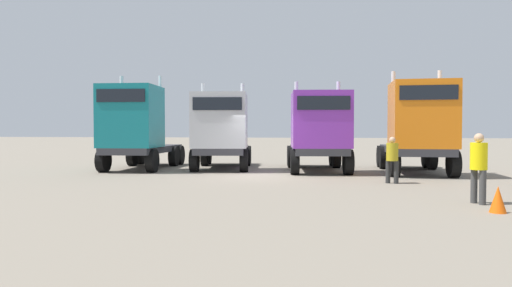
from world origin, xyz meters
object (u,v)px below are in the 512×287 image
Objects in this scene: semi_truck_purple at (319,131)px; traffic_cone_near at (498,199)px; semi_truck_teal at (136,127)px; visitor_with_camera at (392,157)px; visitor_in_hivis at (479,163)px; semi_truck_orange at (419,128)px; semi_truck_silver at (221,131)px.

semi_truck_purple reaches higher than traffic_cone_near.
visitor_with_camera is at bearing 68.58° from semi_truck_teal.
visitor_in_hivis is 4.35m from visitor_with_camera.
visitor_in_hivis reaches higher than traffic_cone_near.
semi_truck_purple reaches higher than visitor_with_camera.
traffic_cone_near is at bearing -114.34° from visitor_in_hivis.
visitor_in_hivis is at bearing 54.76° from semi_truck_teal.
visitor_in_hivis is (12.58, -7.21, -0.96)m from semi_truck_teal.
traffic_cone_near is (0.05, -1.20, -0.72)m from visitor_in_hivis.
semi_truck_orange reaches higher than visitor_with_camera.
semi_truck_purple is at bearing 115.66° from traffic_cone_near.
traffic_cone_near is (1.63, -5.26, -0.63)m from visitor_with_camera.
visitor_with_camera is at bearing 51.06° from semi_truck_silver.
visitor_in_hivis is (4.24, -7.75, -0.80)m from semi_truck_purple.
semi_truck_purple is 3.47× the size of visitor_in_hivis.
semi_truck_teal is at bearing -85.69° from visitor_with_camera.
semi_truck_purple is at bearing 75.66° from semi_truck_silver.
semi_truck_purple is at bearing -123.89° from visitor_with_camera.
visitor_in_hivis is 1.09× the size of visitor_with_camera.
semi_truck_teal reaches higher than traffic_cone_near.
visitor_in_hivis is (8.76, -8.14, -0.80)m from semi_truck_silver.
visitor_with_camera is at bearing 107.27° from traffic_cone_near.
semi_truck_silver is (3.82, 0.94, -0.16)m from semi_truck_teal.
visitor_with_camera is (11.00, -3.15, -1.06)m from semi_truck_teal.
semi_truck_purple is at bearing -94.50° from semi_truck_orange.
traffic_cone_near is (12.64, -8.41, -1.69)m from semi_truck_teal.
semi_truck_teal is 12.46m from semi_truck_orange.
visitor_with_camera reaches higher than traffic_cone_near.
semi_truck_purple is 4.64m from visitor_with_camera.
semi_truck_silver is 4.54m from semi_truck_purple.
visitor_with_camera is (-1.46, -3.42, -1.03)m from semi_truck_orange.
semi_truck_silver is at bearing -95.19° from semi_truck_orange.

